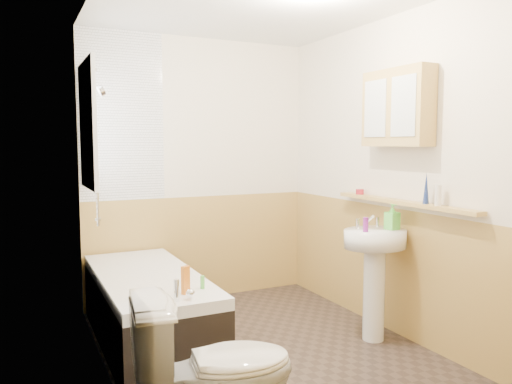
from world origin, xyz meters
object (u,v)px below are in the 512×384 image
Objects in this scene: medicine_cabinet at (397,108)px; sink at (375,262)px; bathtub at (148,306)px; pine_shelf at (402,202)px; toilet at (215,373)px.

sink is at bearing 178.25° from medicine_cabinet.
medicine_cabinet is (1.74, -0.71, 1.50)m from bathtub.
sink is at bearing -24.18° from bathtub.
pine_shelf reaches higher than sink.
medicine_cabinet is (0.17, -0.01, 1.16)m from sink.
medicine_cabinet reaches higher than sink.
sink is 1.18m from medicine_cabinet.
pine_shelf is at bearing -60.83° from medicine_cabinet.
medicine_cabinet is at bearing -22.18° from bathtub.
sink is at bearing -56.38° from toilet.
medicine_cabinet reaches higher than pine_shelf.
toilet is at bearing -91.17° from bathtub.
sink reaches higher than toilet.
medicine_cabinet is (-0.03, 0.05, 0.71)m from pine_shelf.
bathtub is 1.47m from toilet.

